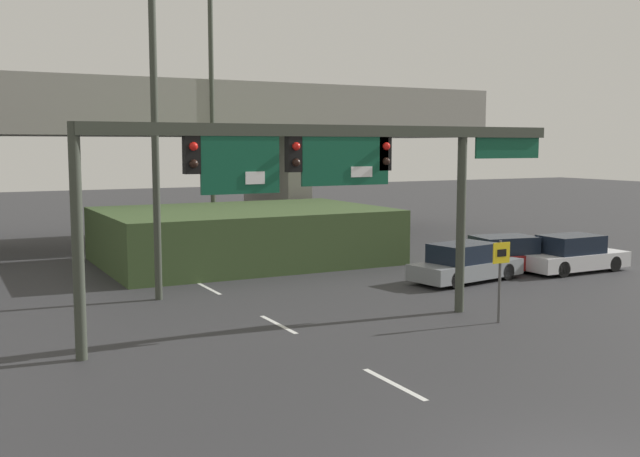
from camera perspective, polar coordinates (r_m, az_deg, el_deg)
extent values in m
cube|color=silver|center=(16.49, 5.65, -11.70)|extent=(0.14, 2.40, 0.01)
cube|color=silver|center=(21.61, -3.20, -7.30)|extent=(0.14, 2.40, 0.01)
cube|color=silver|center=(27.11, -8.47, -4.55)|extent=(0.14, 2.40, 0.01)
cube|color=silver|center=(32.80, -11.91, -2.71)|extent=(0.14, 2.40, 0.01)
cube|color=silver|center=(38.60, -14.32, -1.42)|extent=(0.14, 2.40, 0.01)
cylinder|color=#383D33|center=(18.48, -17.99, -1.02)|extent=(0.28, 0.28, 5.66)
cylinder|color=#383D33|center=(23.13, 10.69, 0.61)|extent=(0.28, 0.28, 5.66)
cube|color=#383D33|center=(20.75, 1.86, 7.45)|extent=(14.36, 0.32, 0.32)
cube|color=black|center=(19.00, -9.76, 5.54)|extent=(0.40, 0.28, 0.95)
sphere|color=red|center=(18.83, -9.62, 6.19)|extent=(0.22, 0.22, 0.22)
sphere|color=black|center=(18.84, -9.59, 4.89)|extent=(0.22, 0.22, 0.22)
cube|color=black|center=(20.04, -2.04, 5.67)|extent=(0.40, 0.28, 0.95)
sphere|color=red|center=(19.88, -1.82, 6.28)|extent=(0.22, 0.22, 0.22)
sphere|color=black|center=(19.88, -1.82, 5.05)|extent=(0.22, 0.22, 0.22)
cube|color=black|center=(21.40, 4.83, 5.70)|extent=(0.40, 0.28, 0.95)
sphere|color=red|center=(21.25, 5.08, 6.27)|extent=(0.22, 0.22, 0.22)
sphere|color=black|center=(21.25, 5.07, 5.11)|extent=(0.22, 0.22, 0.22)
cube|color=#0F4C33|center=(19.33, -6.07, 4.83)|extent=(2.14, 0.08, 1.48)
cube|color=white|center=(19.44, -4.97, 3.86)|extent=(0.54, 0.03, 0.33)
cube|color=#0F4C33|center=(20.66, 1.98, 5.16)|extent=(2.72, 0.08, 1.34)
cube|color=white|center=(20.87, 3.19, 4.34)|extent=(0.68, 0.03, 0.29)
cube|color=#0F4C33|center=(24.07, 14.10, 5.97)|extent=(2.50, 0.07, 0.64)
cylinder|color=#4C4C4C|center=(22.15, 13.52, -3.97)|extent=(0.08, 0.08, 2.39)
cube|color=yellow|center=(21.98, 13.66, -1.82)|extent=(0.60, 0.03, 0.60)
cube|color=black|center=(21.97, 13.69, -1.82)|extent=(0.33, 0.01, 0.21)
cylinder|color=#383D33|center=(36.77, -8.26, 9.86)|extent=(0.24, 0.24, 14.76)
cylinder|color=#383D33|center=(25.04, -12.51, 9.07)|extent=(0.24, 0.24, 12.70)
cube|color=gray|center=(39.50, -15.00, 8.11)|extent=(40.51, 7.86, 1.78)
cube|color=gray|center=(35.95, -13.75, 10.48)|extent=(40.51, 0.40, 0.90)
cube|color=gray|center=(42.27, -3.37, 3.21)|extent=(1.40, 6.29, 5.56)
cube|color=#384C28|center=(32.96, -5.88, -0.51)|extent=(12.01, 8.25, 2.34)
cube|color=gray|center=(28.72, 11.06, -3.06)|extent=(4.84, 2.54, 0.60)
cube|color=black|center=(28.48, 10.84, -1.82)|extent=(2.63, 1.98, 0.70)
cylinder|color=black|center=(30.30, 11.76, -2.85)|extent=(0.67, 0.33, 0.64)
cylinder|color=black|center=(29.33, 14.04, -3.21)|extent=(0.67, 0.33, 0.64)
cylinder|color=black|center=(28.23, 7.96, -3.45)|extent=(0.67, 0.33, 0.64)
cylinder|color=black|center=(27.19, 10.28, -3.87)|extent=(0.67, 0.33, 0.64)
cube|color=maroon|center=(31.24, 14.09, -2.37)|extent=(4.80, 2.49, 0.60)
cube|color=black|center=(31.05, 13.83, -1.21)|extent=(2.60, 1.98, 0.70)
cylinder|color=black|center=(32.70, 15.40, -2.27)|extent=(0.67, 0.31, 0.64)
cylinder|color=black|center=(31.40, 17.06, -2.68)|extent=(0.67, 0.31, 0.64)
cylinder|color=black|center=(31.20, 11.08, -2.57)|extent=(0.67, 0.31, 0.64)
cylinder|color=black|center=(29.83, 12.63, -3.01)|extent=(0.67, 0.31, 0.64)
cube|color=silver|center=(32.02, 18.76, -2.29)|extent=(4.59, 1.83, 0.62)
cube|color=black|center=(31.80, 18.58, -1.13)|extent=(2.39, 1.63, 0.72)
cylinder|color=black|center=(33.60, 19.45, -2.18)|extent=(0.64, 0.22, 0.64)
cylinder|color=black|center=(32.57, 21.48, -2.52)|extent=(0.64, 0.22, 0.64)
cylinder|color=black|center=(31.59, 15.94, -2.59)|extent=(0.64, 0.22, 0.64)
cylinder|color=black|center=(30.49, 17.99, -2.97)|extent=(0.64, 0.22, 0.64)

